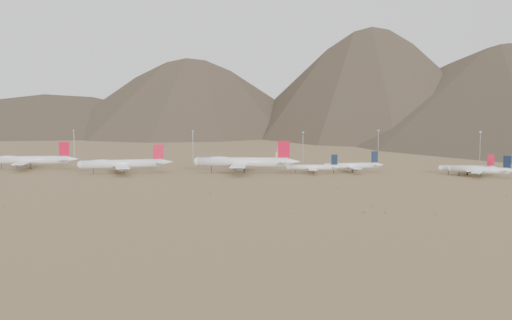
# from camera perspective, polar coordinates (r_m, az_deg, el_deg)

# --- Properties ---
(ground) EXTENTS (3000.00, 3000.00, 0.00)m
(ground) POSITION_cam_1_polar(r_m,az_deg,el_deg) (425.83, -2.70, -1.60)
(ground) COLOR olive
(ground) RESTS_ON ground
(mountain_ridge) EXTENTS (4400.00, 1000.00, 300.00)m
(mountain_ridge) POSITION_cam_1_polar(r_m,az_deg,el_deg) (1323.64, 2.71, 9.60)
(mountain_ridge) COLOR #47382B
(mountain_ridge) RESTS_ON ground
(widebody_west) EXTENTS (67.38, 52.72, 20.21)m
(widebody_west) POSITION_cam_1_polar(r_m,az_deg,el_deg) (507.49, -19.53, 0.01)
(widebody_west) COLOR white
(widebody_west) RESTS_ON ground
(widebody_centre) EXTENTS (63.65, 50.93, 19.89)m
(widebody_centre) POSITION_cam_1_polar(r_m,az_deg,el_deg) (461.24, -11.79, -0.32)
(widebody_centre) COLOR white
(widebody_centre) RESTS_ON ground
(widebody_east) EXTENTS (76.47, 58.65, 22.70)m
(widebody_east) POSITION_cam_1_polar(r_m,az_deg,el_deg) (454.45, -1.17, -0.16)
(widebody_east) COLOR white
(widebody_east) RESTS_ON ground
(narrowbody_a) EXTENTS (40.42, 29.21, 13.35)m
(narrowbody_a) POSITION_cam_1_polar(r_m,az_deg,el_deg) (453.01, 5.16, -0.65)
(narrowbody_a) COLOR white
(narrowbody_a) RESTS_ON ground
(narrowbody_b) EXTENTS (44.22, 32.73, 14.97)m
(narrowbody_b) POSITION_cam_1_polar(r_m,az_deg,el_deg) (462.15, 8.62, -0.50)
(narrowbody_b) COLOR white
(narrowbody_b) RESTS_ON ground
(narrowbody_c) EXTENTS (42.22, 30.09, 13.93)m
(narrowbody_c) POSITION_cam_1_polar(r_m,az_deg,el_deg) (466.68, 18.34, -0.70)
(narrowbody_c) COLOR white
(narrowbody_c) RESTS_ON ground
(narrowbody_d) EXTENTS (43.27, 32.26, 14.85)m
(narrowbody_d) POSITION_cam_1_polar(r_m,az_deg,el_deg) (456.23, 19.38, -0.83)
(narrowbody_d) COLOR white
(narrowbody_d) RESTS_ON ground
(control_tower) EXTENTS (8.00, 8.00, 12.00)m
(control_tower) POSITION_cam_1_polar(r_m,az_deg,el_deg) (541.38, 2.19, 0.45)
(control_tower) COLOR tan
(control_tower) RESTS_ON ground
(mast_far_west) EXTENTS (2.00, 0.60, 25.70)m
(mast_far_west) POSITION_cam_1_polar(r_m,az_deg,el_deg) (581.51, -15.87, 1.47)
(mast_far_west) COLOR gray
(mast_far_west) RESTS_ON ground
(mast_west) EXTENTS (2.00, 0.60, 25.70)m
(mast_west) POSITION_cam_1_polar(r_m,az_deg,el_deg) (552.23, -5.63, 1.45)
(mast_west) COLOR gray
(mast_west) RESTS_ON ground
(mast_centre) EXTENTS (2.00, 0.60, 25.70)m
(mast_centre) POSITION_cam_1_polar(r_m,az_deg,el_deg) (526.16, 4.19, 1.27)
(mast_centre) COLOR gray
(mast_centre) RESTS_ON ground
(mast_east) EXTENTS (2.00, 0.60, 25.70)m
(mast_east) POSITION_cam_1_polar(r_m,az_deg,el_deg) (567.70, 10.81, 1.49)
(mast_east) COLOR gray
(mast_east) RESTS_ON ground
(mast_far_east) EXTENTS (2.00, 0.60, 25.70)m
(mast_far_east) POSITION_cam_1_polar(r_m,az_deg,el_deg) (562.72, 19.30, 1.25)
(mast_far_east) COLOR gray
(mast_far_east) RESTS_ON ground
(desert_scrub) EXTENTS (416.58, 136.32, 0.88)m
(desert_scrub) POSITION_cam_1_polar(r_m,az_deg,el_deg) (314.33, -6.05, -4.04)
(desert_scrub) COLOR olive
(desert_scrub) RESTS_ON ground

